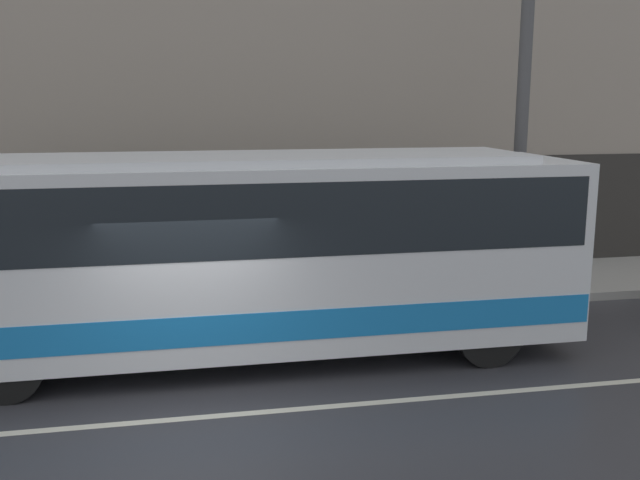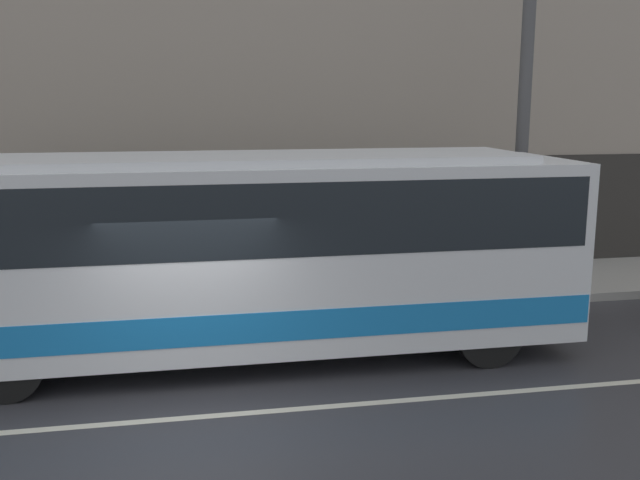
{
  "view_description": "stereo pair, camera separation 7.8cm",
  "coord_description": "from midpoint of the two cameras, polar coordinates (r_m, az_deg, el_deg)",
  "views": [
    {
      "loc": [
        -0.08,
        -8.92,
        4.14
      ],
      "look_at": [
        2.11,
        2.15,
        1.9
      ],
      "focal_mm": 40.0,
      "sensor_mm": 36.0,
      "label": 1
    },
    {
      "loc": [
        0.0,
        -8.93,
        4.14
      ],
      "look_at": [
        2.11,
        2.15,
        1.9
      ],
      "focal_mm": 40.0,
      "sensor_mm": 36.0,
      "label": 2
    }
  ],
  "objects": [
    {
      "name": "utility_pole_near",
      "position": [
        14.93,
        16.12,
        9.52
      ],
      "size": [
        0.26,
        0.26,
        7.25
      ],
      "color": "#4C4C4F",
      "rests_on": "sidewalk"
    },
    {
      "name": "pedestrian_waiting",
      "position": [
        15.04,
        -11.45,
        -1.4
      ],
      "size": [
        0.36,
        0.36,
        1.58
      ],
      "color": "#1E5933",
      "rests_on": "sidewalk"
    },
    {
      "name": "transit_bus",
      "position": [
        11.32,
        -7.16,
        -0.51
      ],
      "size": [
        11.14,
        2.57,
        3.29
      ],
      "color": "silver",
      "rests_on": "ground_plane"
    },
    {
      "name": "sidewalk",
      "position": [
        14.99,
        -10.25,
        -4.62
      ],
      "size": [
        60.0,
        3.03,
        0.18
      ],
      "color": "#A09E99",
      "rests_on": "ground_plane"
    },
    {
      "name": "building_facade",
      "position": [
        16.2,
        -11.1,
        17.77
      ],
      "size": [
        60.0,
        0.35,
        12.49
      ],
      "color": "gray",
      "rests_on": "ground_plane"
    },
    {
      "name": "lane_stripe",
      "position": [
        9.83,
        -9.83,
        -13.8
      ],
      "size": [
        54.0,
        0.14,
        0.01
      ],
      "color": "beige",
      "rests_on": "ground_plane"
    },
    {
      "name": "ground_plane",
      "position": [
        9.84,
        -9.83,
        -13.83
      ],
      "size": [
        60.0,
        60.0,
        0.0
      ],
      "primitive_type": "plane",
      "color": "#333338"
    }
  ]
}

